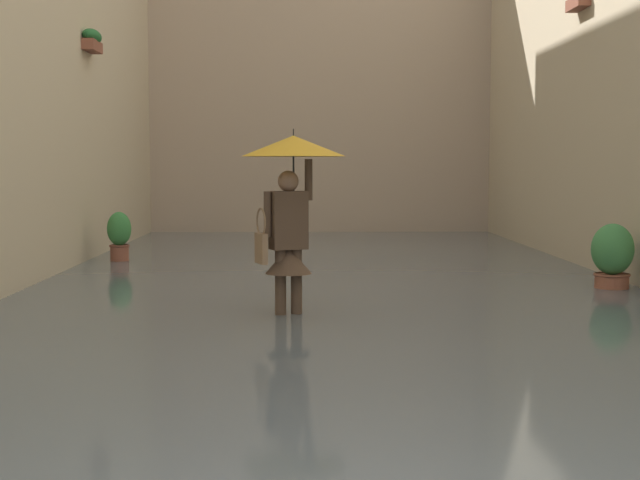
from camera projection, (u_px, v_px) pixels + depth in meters
ground_plane at (332, 293)px, 12.20m from camera, size 60.00×60.00×0.00m
flood_water at (332, 288)px, 12.19m from camera, size 8.78×24.53×0.12m
building_facade_far at (319, 67)px, 21.98m from camera, size 11.58×1.80×8.15m
person_wading at (291, 184)px, 9.60m from camera, size 1.12×1.12×2.10m
potted_plant_near_right at (119, 237)px, 15.01m from camera, size 0.40×0.40×0.94m
potted_plant_near_left at (612, 258)px, 11.71m from camera, size 0.54×0.54×0.96m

